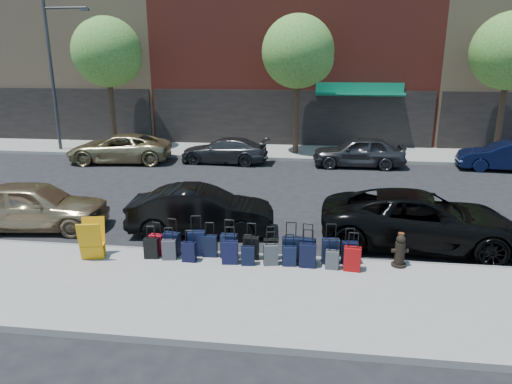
# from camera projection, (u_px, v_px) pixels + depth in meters

# --- Properties ---
(ground) EXTENTS (120.00, 120.00, 0.00)m
(ground) POSITION_uv_depth(u_px,v_px,m) (269.00, 207.00, 16.39)
(ground) COLOR black
(ground) RESTS_ON ground
(sidewalk_near) EXTENTS (60.00, 4.00, 0.15)m
(sidewalk_near) POSITION_uv_depth(u_px,v_px,m) (240.00, 293.00, 10.18)
(sidewalk_near) COLOR gray
(sidewalk_near) RESTS_ON ground
(sidewalk_far) EXTENTS (60.00, 4.00, 0.15)m
(sidewalk_far) POSITION_uv_depth(u_px,v_px,m) (287.00, 152.00, 25.90)
(sidewalk_far) COLOR gray
(sidewalk_far) RESTS_ON ground
(curb_near) EXTENTS (60.00, 0.08, 0.15)m
(curb_near) POSITION_uv_depth(u_px,v_px,m) (252.00, 256.00, 12.10)
(curb_near) COLOR gray
(curb_near) RESTS_ON ground
(curb_far) EXTENTS (60.00, 0.08, 0.15)m
(curb_far) POSITION_uv_depth(u_px,v_px,m) (284.00, 159.00, 23.97)
(curb_far) COLOR gray
(curb_far) RESTS_ON ground
(building_left) EXTENTS (15.00, 12.12, 16.00)m
(building_left) POSITION_uv_depth(u_px,v_px,m) (77.00, 19.00, 33.28)
(building_left) COLOR #917859
(building_left) RESTS_ON ground
(tree_left) EXTENTS (3.80, 3.80, 7.27)m
(tree_left) POSITION_uv_depth(u_px,v_px,m) (110.00, 54.00, 25.15)
(tree_left) COLOR black
(tree_left) RESTS_ON sidewalk_far
(tree_center) EXTENTS (3.80, 3.80, 7.27)m
(tree_center) POSITION_uv_depth(u_px,v_px,m) (300.00, 54.00, 23.86)
(tree_center) COLOR black
(tree_center) RESTS_ON sidewalk_far
(streetlight) EXTENTS (2.59, 0.18, 8.00)m
(streetlight) POSITION_uv_depth(u_px,v_px,m) (55.00, 68.00, 25.06)
(streetlight) COLOR #333338
(streetlight) RESTS_ON sidewalk_far
(suitcase_front_0) EXTENTS (0.39, 0.25, 0.87)m
(suitcase_front_0) POSITION_uv_depth(u_px,v_px,m) (157.00, 244.00, 11.98)
(suitcase_front_0) COLOR #B30B1B
(suitcase_front_0) RESTS_ON sidewalk_near
(suitcase_front_1) EXTENTS (0.44, 0.28, 0.99)m
(suitcase_front_1) POSITION_uv_depth(u_px,v_px,m) (172.00, 244.00, 11.91)
(suitcase_front_1) COLOR black
(suitcase_front_1) RESTS_ON sidewalk_near
(suitcase_front_2) EXTENTS (0.48, 0.32, 1.07)m
(suitcase_front_2) POSITION_uv_depth(u_px,v_px,m) (197.00, 243.00, 11.89)
(suitcase_front_2) COLOR black
(suitcase_front_2) RESTS_ON sidewalk_near
(suitcase_front_3) EXTENTS (0.39, 0.23, 0.92)m
(suitcase_front_3) POSITION_uv_depth(u_px,v_px,m) (210.00, 246.00, 11.84)
(suitcase_front_3) COLOR black
(suitcase_front_3) RESTS_ON sidewalk_near
(suitcase_front_4) EXTENTS (0.43, 0.24, 1.02)m
(suitcase_front_4) POSITION_uv_depth(u_px,v_px,m) (229.00, 246.00, 11.76)
(suitcase_front_4) COLOR black
(suitcase_front_4) RESTS_ON sidewalk_near
(suitcase_front_5) EXTENTS (0.40, 0.24, 0.95)m
(suitcase_front_5) POSITION_uv_depth(u_px,v_px,m) (251.00, 248.00, 11.69)
(suitcase_front_5) COLOR black
(suitcase_front_5) RESTS_ON sidewalk_near
(suitcase_front_6) EXTENTS (0.39, 0.25, 0.87)m
(suitcase_front_6) POSITION_uv_depth(u_px,v_px,m) (271.00, 249.00, 11.68)
(suitcase_front_6) COLOR black
(suitcase_front_6) RESTS_ON sidewalk_near
(suitcase_front_7) EXTENTS (0.45, 0.27, 1.04)m
(suitcase_front_7) POSITION_uv_depth(u_px,v_px,m) (291.00, 249.00, 11.53)
(suitcase_front_7) COLOR black
(suitcase_front_7) RESTS_ON sidewalk_near
(suitcase_front_8) EXTENTS (0.46, 0.31, 1.02)m
(suitcase_front_8) POSITION_uv_depth(u_px,v_px,m) (307.00, 250.00, 11.48)
(suitcase_front_8) COLOR black
(suitcase_front_8) RESTS_ON sidewalk_near
(suitcase_front_9) EXTENTS (0.45, 0.27, 1.03)m
(suitcase_front_9) POSITION_uv_depth(u_px,v_px,m) (330.00, 251.00, 11.43)
(suitcase_front_9) COLOR black
(suitcase_front_9) RESTS_ON sidewalk_near
(suitcase_front_10) EXTENTS (0.42, 0.28, 0.93)m
(suitcase_front_10) POSITION_uv_depth(u_px,v_px,m) (350.00, 253.00, 11.41)
(suitcase_front_10) COLOR black
(suitcase_front_10) RESTS_ON sidewalk_near
(suitcase_back_0) EXTENTS (0.38, 0.24, 0.86)m
(suitcase_back_0) POSITION_uv_depth(u_px,v_px,m) (151.00, 248.00, 11.75)
(suitcase_back_0) COLOR black
(suitcase_back_0) RESTS_ON sidewalk_near
(suitcase_back_1) EXTENTS (0.38, 0.26, 0.84)m
(suitcase_back_1) POSITION_uv_depth(u_px,v_px,m) (169.00, 249.00, 11.67)
(suitcase_back_1) COLOR #3C3D42
(suitcase_back_1) RESTS_ON sidewalk_near
(suitcase_back_2) EXTENTS (0.35, 0.22, 0.82)m
(suitcase_back_2) POSITION_uv_depth(u_px,v_px,m) (189.00, 252.00, 11.55)
(suitcase_back_2) COLOR black
(suitcase_back_2) RESTS_ON sidewalk_near
(suitcase_back_4) EXTENTS (0.42, 0.27, 0.95)m
(suitcase_back_4) POSITION_uv_depth(u_px,v_px,m) (230.00, 252.00, 11.43)
(suitcase_back_4) COLOR black
(suitcase_back_4) RESTS_ON sidewalk_near
(suitcase_back_5) EXTENTS (0.35, 0.22, 0.79)m
(suitcase_back_5) POSITION_uv_depth(u_px,v_px,m) (248.00, 255.00, 11.36)
(suitcase_back_5) COLOR black
(suitcase_back_5) RESTS_ON sidewalk_near
(suitcase_back_6) EXTENTS (0.39, 0.28, 0.86)m
(suitcase_back_6) POSITION_uv_depth(u_px,v_px,m) (271.00, 254.00, 11.36)
(suitcase_back_6) COLOR #3A3B3F
(suitcase_back_6) RESTS_ON sidewalk_near
(suitcase_back_7) EXTENTS (0.36, 0.23, 0.82)m
(suitcase_back_7) POSITION_uv_depth(u_px,v_px,m) (289.00, 256.00, 11.31)
(suitcase_back_7) COLOR black
(suitcase_back_7) RESTS_ON sidewalk_near
(suitcase_back_8) EXTENTS (0.41, 0.25, 0.96)m
(suitcase_back_8) POSITION_uv_depth(u_px,v_px,m) (308.00, 255.00, 11.24)
(suitcase_back_8) COLOR black
(suitcase_back_8) RESTS_ON sidewalk_near
(suitcase_back_9) EXTENTS (0.33, 0.21, 0.77)m
(suitcase_back_9) POSITION_uv_depth(u_px,v_px,m) (332.00, 260.00, 11.14)
(suitcase_back_9) COLOR #3D3E43
(suitcase_back_9) RESTS_ON sidewalk_near
(suitcase_back_10) EXTENTS (0.43, 0.27, 0.96)m
(suitcase_back_10) POSITION_uv_depth(u_px,v_px,m) (352.00, 259.00, 11.04)
(suitcase_back_10) COLOR #9C0A0B
(suitcase_back_10) RESTS_ON sidewalk_near
(fire_hydrant) EXTENTS (0.42, 0.37, 0.81)m
(fire_hydrant) POSITION_uv_depth(u_px,v_px,m) (400.00, 252.00, 11.25)
(fire_hydrant) COLOR black
(fire_hydrant) RESTS_ON sidewalk_near
(bollard) EXTENTS (0.15, 0.15, 0.83)m
(bollard) POSITION_uv_depth(u_px,v_px,m) (400.00, 248.00, 11.33)
(bollard) COLOR #38190C
(bollard) RESTS_ON sidewalk_near
(display_rack) EXTENTS (0.70, 0.74, 1.03)m
(display_rack) POSITION_uv_depth(u_px,v_px,m) (92.00, 240.00, 11.67)
(display_rack) COLOR orange
(display_rack) RESTS_ON sidewalk_near
(car_near_0) EXTENTS (4.64, 2.30, 1.52)m
(car_near_0) POSITION_uv_depth(u_px,v_px,m) (33.00, 205.00, 14.09)
(car_near_0) COLOR #9A815E
(car_near_0) RESTS_ON ground
(car_near_1) EXTENTS (4.48, 1.95, 1.43)m
(car_near_1) POSITION_uv_depth(u_px,v_px,m) (202.00, 211.00, 13.73)
(car_near_1) COLOR black
(car_near_1) RESTS_ON ground
(car_near_2) EXTENTS (5.75, 3.06, 1.54)m
(car_near_2) POSITION_uv_depth(u_px,v_px,m) (421.00, 220.00, 12.79)
(car_near_2) COLOR black
(car_near_2) RESTS_ON ground
(car_far_0) EXTENTS (5.48, 3.02, 1.45)m
(car_far_0) POSITION_uv_depth(u_px,v_px,m) (119.00, 148.00, 23.45)
(car_far_0) COLOR tan
(car_far_0) RESTS_ON ground
(car_far_1) EXTENTS (4.56, 2.07, 1.29)m
(car_far_1) POSITION_uv_depth(u_px,v_px,m) (224.00, 150.00, 23.33)
(car_far_1) COLOR #313133
(car_far_1) RESTS_ON ground
(car_far_2) EXTENTS (4.47, 1.84, 1.52)m
(car_far_2) POSITION_uv_depth(u_px,v_px,m) (359.00, 152.00, 22.42)
(car_far_2) COLOR #323234
(car_far_2) RESTS_ON ground
(car_far_3) EXTENTS (4.38, 1.90, 1.40)m
(car_far_3) POSITION_uv_depth(u_px,v_px,m) (506.00, 156.00, 21.65)
(car_far_3) COLOR #0C1436
(car_far_3) RESTS_ON ground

